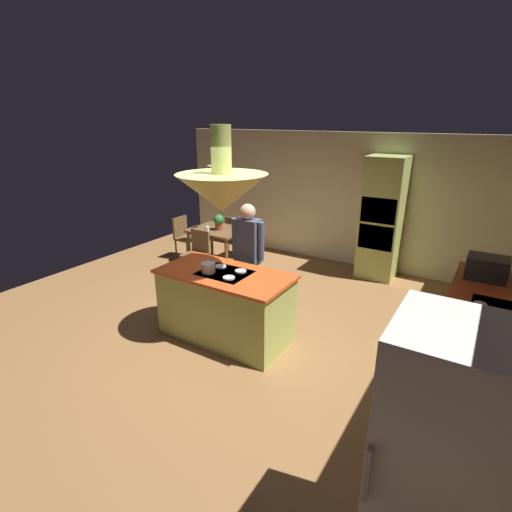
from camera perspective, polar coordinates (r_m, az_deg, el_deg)
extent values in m
plane|color=olive|center=(5.62, -3.07, -10.64)|extent=(8.16, 8.16, 0.00)
cube|color=beige|center=(8.08, 11.00, 8.17)|extent=(6.80, 0.10, 2.55)
cube|color=#A8B259|center=(5.26, -4.41, -7.34)|extent=(1.68, 0.82, 0.90)
cube|color=#D14C1E|center=(5.07, -4.55, -2.61)|extent=(1.74, 0.88, 0.04)
cube|color=black|center=(5.06, -4.55, -2.46)|extent=(0.64, 0.52, 0.01)
cylinder|color=#B2B2B7|center=(5.05, -6.89, -2.40)|extent=(0.15, 0.15, 0.02)
cylinder|color=#B2B2B7|center=(4.87, -3.94, -3.16)|extent=(0.15, 0.15, 0.02)
cylinder|color=#B2B2B7|center=(5.24, -5.13, -1.50)|extent=(0.15, 0.15, 0.02)
cylinder|color=#B2B2B7|center=(5.07, -2.23, -2.19)|extent=(0.15, 0.15, 0.02)
cube|color=#A8B259|center=(5.14, 28.75, -10.62)|extent=(0.62, 2.46, 0.90)
cube|color=#D14C1E|center=(4.95, 29.64, -5.88)|extent=(0.66, 2.50, 0.04)
cube|color=#B2B2B7|center=(4.97, 31.29, -6.82)|extent=(0.48, 0.36, 0.16)
cube|color=#A8B259|center=(7.42, 17.71, 5.17)|extent=(0.66, 0.62, 2.19)
cube|color=black|center=(7.10, 17.27, 6.29)|extent=(0.60, 0.04, 0.44)
cube|color=black|center=(7.22, 16.89, 2.59)|extent=(0.60, 0.04, 0.44)
cube|color=silver|center=(2.82, 25.12, -25.73)|extent=(0.72, 0.70, 1.81)
cube|color=#B2B2B7|center=(2.52, 15.75, -28.10)|extent=(0.03, 0.04, 0.36)
cube|color=brown|center=(7.68, -5.51, 3.75)|extent=(1.01, 0.83, 0.04)
cylinder|color=brown|center=(7.81, -9.62, 0.90)|extent=(0.06, 0.06, 0.72)
cylinder|color=brown|center=(7.27, -4.30, -0.29)|extent=(0.06, 0.06, 0.72)
cylinder|color=brown|center=(8.33, -6.40, 2.24)|extent=(0.06, 0.06, 0.72)
cylinder|color=brown|center=(7.83, -1.24, 1.22)|extent=(0.06, 0.06, 0.72)
cylinder|color=tan|center=(5.90, -1.88, -4.53)|extent=(0.14, 0.14, 0.83)
cylinder|color=tan|center=(5.81, -0.40, -4.91)|extent=(0.14, 0.14, 0.83)
cube|color=#3F4C66|center=(5.60, -1.19, 2.17)|extent=(0.36, 0.22, 0.64)
cylinder|color=#3F4C66|center=(5.70, -3.05, 2.82)|extent=(0.09, 0.09, 0.55)
cylinder|color=#3F4C66|center=(5.47, 0.74, 2.12)|extent=(0.09, 0.09, 0.55)
sphere|color=tan|center=(5.48, -1.22, 6.38)|extent=(0.23, 0.23, 0.23)
cone|color=#A8B259|center=(4.77, -4.89, 9.08)|extent=(1.10, 1.10, 0.45)
cylinder|color=#A8B259|center=(4.71, -5.07, 15.07)|extent=(0.24, 0.24, 0.55)
cone|color=beige|center=(7.46, -5.80, 12.05)|extent=(0.32, 0.32, 0.22)
cylinder|color=black|center=(7.42, -5.91, 15.19)|extent=(0.01, 0.01, 0.60)
cube|color=brown|center=(7.25, -8.85, 0.12)|extent=(0.40, 0.40, 0.04)
cube|color=brown|center=(7.31, -8.03, 2.15)|extent=(0.40, 0.04, 0.42)
cylinder|color=brown|center=(7.31, -10.63, -1.68)|extent=(0.04, 0.04, 0.43)
cylinder|color=brown|center=(7.10, -8.59, -2.22)|extent=(0.04, 0.04, 0.43)
cylinder|color=brown|center=(7.55, -8.91, -0.89)|extent=(0.04, 0.04, 0.43)
cylinder|color=brown|center=(7.34, -6.89, -1.39)|extent=(0.04, 0.04, 0.43)
cube|color=brown|center=(8.33, -2.47, 2.92)|extent=(0.40, 0.40, 0.04)
cube|color=brown|center=(8.12, -3.21, 4.10)|extent=(0.40, 0.04, 0.42)
cylinder|color=brown|center=(8.44, -0.84, 1.57)|extent=(0.04, 0.04, 0.43)
cylinder|color=brown|center=(8.62, -2.75, 1.94)|extent=(0.04, 0.04, 0.43)
cylinder|color=brown|center=(8.17, -2.13, 0.94)|extent=(0.04, 0.04, 0.43)
cylinder|color=brown|center=(8.35, -4.07, 1.33)|extent=(0.04, 0.04, 0.43)
cube|color=brown|center=(8.27, -9.91, 2.52)|extent=(0.40, 0.40, 0.04)
cube|color=brown|center=(8.32, -10.94, 4.15)|extent=(0.04, 0.40, 0.42)
cylinder|color=brown|center=(8.11, -9.71, 0.51)|extent=(0.04, 0.04, 0.43)
cylinder|color=brown|center=(8.35, -8.18, 1.16)|extent=(0.04, 0.04, 0.43)
cylinder|color=brown|center=(8.33, -11.47, 0.91)|extent=(0.04, 0.04, 0.43)
cylinder|color=brown|center=(8.56, -9.93, 1.54)|extent=(0.04, 0.04, 0.43)
cylinder|color=#99382D|center=(7.62, -5.40, 4.23)|extent=(0.14, 0.14, 0.12)
sphere|color=#2D722D|center=(7.58, -5.43, 5.25)|extent=(0.20, 0.20, 0.20)
cylinder|color=white|center=(7.57, -7.04, 3.95)|extent=(0.07, 0.07, 0.09)
cylinder|color=silver|center=(4.34, 29.32, -7.86)|extent=(0.10, 0.10, 0.15)
cylinder|color=silver|center=(4.51, 29.49, -6.86)|extent=(0.12, 0.12, 0.16)
cube|color=#232326|center=(5.58, 30.39, -1.49)|extent=(0.46, 0.36, 0.28)
cylinder|color=#B2B2B7|center=(5.03, -6.93, -1.66)|extent=(0.18, 0.18, 0.12)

